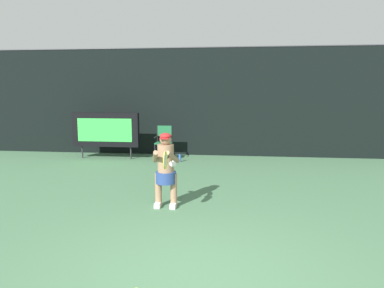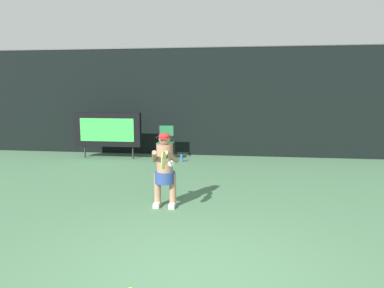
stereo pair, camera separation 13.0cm
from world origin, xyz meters
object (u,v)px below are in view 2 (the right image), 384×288
object	(u,v)px
umpire_chair	(166,140)
tennis_player	(165,167)
tennis_racket	(164,160)
water_bottle	(182,158)
scoreboard	(108,130)

from	to	relation	value
umpire_chair	tennis_player	xyz separation A→B (m)	(0.99, -4.79, 0.15)
tennis_racket	tennis_player	bearing A→B (deg)	96.21
tennis_player	tennis_racket	distance (m)	0.64
water_bottle	tennis_player	world-z (taller)	tennis_player
umpire_chair	water_bottle	xyz separation A→B (m)	(0.58, -0.40, -0.50)
tennis_player	scoreboard	bearing A→B (deg)	121.77
scoreboard	water_bottle	distance (m)	2.63
tennis_player	tennis_racket	size ratio (longest dim) A/B	2.38
umpire_chair	water_bottle	size ratio (longest dim) A/B	4.08
scoreboard	tennis_player	xyz separation A→B (m)	(2.89, -4.67, -0.18)
scoreboard	umpire_chair	distance (m)	1.93
scoreboard	tennis_player	world-z (taller)	scoreboard
umpire_chair	tennis_player	world-z (taller)	tennis_player
scoreboard	water_bottle	size ratio (longest dim) A/B	8.30
scoreboard	umpire_chair	world-z (taller)	scoreboard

